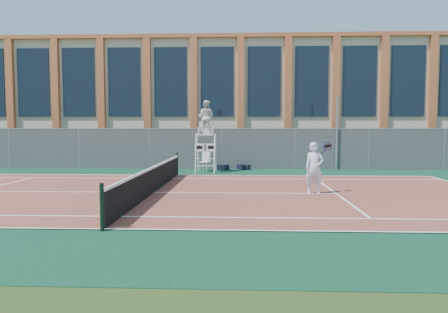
{
  "coord_description": "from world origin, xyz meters",
  "views": [
    {
      "loc": [
        3.16,
        -15.16,
        2.37
      ],
      "look_at": [
        2.37,
        3.0,
        1.1
      ],
      "focal_mm": 35.0,
      "sensor_mm": 36.0,
      "label": 1
    }
  ],
  "objects_px": {
    "plastic_chair": "(205,160)",
    "tennis_player": "(315,168)",
    "umpire_chair": "(206,119)",
    "steel_pole": "(337,134)"
  },
  "relations": [
    {
      "from": "umpire_chair",
      "to": "tennis_player",
      "type": "distance_m",
      "value": 8.53
    },
    {
      "from": "plastic_chair",
      "to": "tennis_player",
      "type": "xyz_separation_m",
      "value": [
        4.45,
        -7.74,
        0.33
      ]
    },
    {
      "from": "steel_pole",
      "to": "umpire_chair",
      "type": "xyz_separation_m",
      "value": [
        -6.96,
        -1.65,
        0.76
      ]
    },
    {
      "from": "umpire_chair",
      "to": "plastic_chair",
      "type": "relative_size",
      "value": 3.74
    },
    {
      "from": "plastic_chair",
      "to": "tennis_player",
      "type": "relative_size",
      "value": 0.55
    },
    {
      "from": "steel_pole",
      "to": "umpire_chair",
      "type": "height_order",
      "value": "steel_pole"
    },
    {
      "from": "steel_pole",
      "to": "umpire_chair",
      "type": "relative_size",
      "value": 1.05
    },
    {
      "from": "steel_pole",
      "to": "plastic_chair",
      "type": "height_order",
      "value": "steel_pole"
    },
    {
      "from": "umpire_chair",
      "to": "plastic_chair",
      "type": "height_order",
      "value": "umpire_chair"
    },
    {
      "from": "umpire_chair",
      "to": "tennis_player",
      "type": "xyz_separation_m",
      "value": [
        4.36,
        -7.11,
        -1.79
      ]
    }
  ]
}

